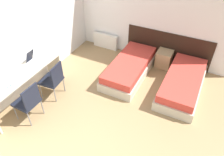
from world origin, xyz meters
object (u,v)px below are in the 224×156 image
object	(u,v)px
chair_near_laptop	(53,79)
chair_near_notebook	(28,101)
laptop	(33,60)
bed_near_door	(183,83)
nightstand	(164,59)
bed_near_window	(130,68)

from	to	relation	value
chair_near_laptop	chair_near_notebook	xyz separation A→B (m)	(0.00, -0.81, 0.00)
laptop	chair_near_laptop	bearing A→B (deg)	-5.99
bed_near_door	nightstand	xyz separation A→B (m)	(-0.72, 0.81, 0.03)
bed_near_window	chair_near_laptop	bearing A→B (deg)	-129.31
bed_near_window	chair_near_notebook	world-z (taller)	chair_near_notebook
bed_near_door	laptop	world-z (taller)	laptop
bed_near_window	bed_near_door	size ratio (longest dim) A/B	1.00
bed_near_door	chair_near_laptop	size ratio (longest dim) A/B	2.18
bed_near_window	laptop	xyz separation A→B (m)	(-1.85, -1.53, 0.62)
laptop	bed_near_window	bearing A→B (deg)	38.31
bed_near_door	bed_near_window	bearing A→B (deg)	180.00
bed_near_window	chair_near_notebook	distance (m)	2.74
chair_near_laptop	laptop	bearing A→B (deg)	170.55
bed_near_window	nightstand	bearing A→B (deg)	48.47
nightstand	bed_near_door	bearing A→B (deg)	-48.47
bed_near_door	chair_near_notebook	size ratio (longest dim) A/B	2.18
chair_near_notebook	laptop	world-z (taller)	laptop
chair_near_laptop	laptop	distance (m)	0.65
nightstand	laptop	distance (m)	3.53
nightstand	laptop	xyz separation A→B (m)	(-2.57, -2.34, 0.60)
bed_near_window	chair_near_laptop	xyz separation A→B (m)	(-1.29, -1.58, 0.30)
bed_near_door	chair_near_notebook	xyz separation A→B (m)	(-2.73, -2.39, 0.30)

